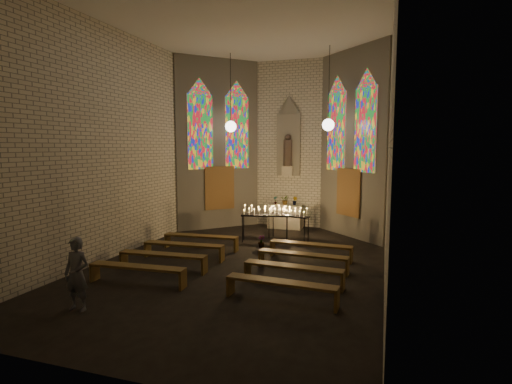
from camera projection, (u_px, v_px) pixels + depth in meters
floor at (241, 264)px, 11.65m from camera, size 12.00×12.00×0.00m
room at (272, 138)px, 14.42m from camera, size 8.22×12.43×7.00m
altar at (285, 216)px, 16.74m from camera, size 1.40×0.60×1.00m
flower_vase_left at (275, 200)px, 16.86m from camera, size 0.21×0.18×0.33m
flower_vase_center at (285, 200)px, 16.70m from camera, size 0.41×0.37×0.40m
flower_vase_right at (295, 201)px, 16.48m from camera, size 0.25×0.23×0.37m
aisle_flower_pot at (261, 242)px, 13.57m from camera, size 0.23×0.23×0.40m
votive_stand_left at (265, 213)px, 14.25m from camera, size 1.73×0.72×1.24m
votive_stand_right at (288, 213)px, 14.56m from camera, size 1.63×0.82×1.16m
pew_left_0 at (201, 238)px, 13.28m from camera, size 2.53×0.51×0.48m
pew_right_0 at (311, 246)px, 12.15m from camera, size 2.53×0.51×0.48m
pew_left_1 at (184, 246)px, 12.15m from camera, size 2.53×0.51×0.48m
pew_right_1 at (303, 256)px, 11.02m from camera, size 2.53×0.51×0.48m
pew_left_2 at (163, 257)px, 11.02m from camera, size 2.53×0.51×0.48m
pew_right_2 at (293, 269)px, 9.89m from camera, size 2.53×0.51×0.48m
pew_left_3 at (137, 269)px, 9.88m from camera, size 2.53×0.51×0.48m
pew_right_3 at (281, 285)px, 8.75m from camera, size 2.53×0.51×0.48m
visitor at (77, 274)px, 8.29m from camera, size 0.58×0.40×1.55m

